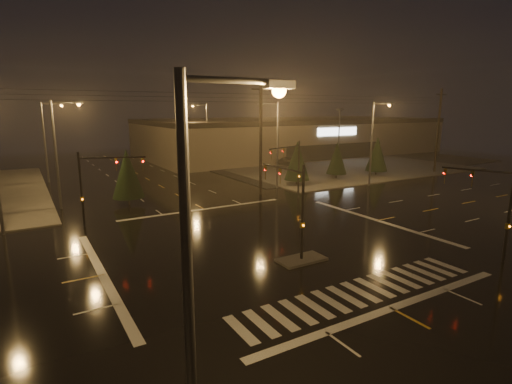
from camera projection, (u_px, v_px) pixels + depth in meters
ground at (267, 242)px, 28.06m from camera, size 140.00×140.00×0.00m
sidewalk_ne at (322, 163)px, 68.28m from camera, size 36.00×36.00×0.12m
median_island at (301, 259)px, 24.68m from camera, size 3.00×1.60×0.15m
crosswalk at (360, 292)px, 20.48m from camera, size 15.00×2.60×0.01m
stop_bar_near at (391, 308)px, 18.80m from camera, size 16.00×0.50×0.01m
stop_bar_far at (204, 209)px, 37.32m from camera, size 16.00×0.50×0.01m
parking_lot at (352, 163)px, 69.10m from camera, size 50.00×24.00×0.08m
retail_building at (291, 135)px, 83.46m from camera, size 60.20×28.30×7.20m
signal_mast_median at (294, 199)px, 24.71m from camera, size 0.25×4.59×6.00m
signal_mast_ne at (293, 163)px, 40.56m from camera, size 4.84×1.86×6.00m
signal_mast_nw at (95, 180)px, 31.07m from camera, size 4.84×1.86×6.00m
signal_mast_se at (495, 201)px, 24.20m from camera, size 1.55×3.87×6.00m
streetlight_0 at (201, 270)px, 8.66m from camera, size 2.77×0.32×10.00m
streetlight_1 at (59, 147)px, 36.44m from camera, size 2.77×0.32×10.00m
streetlight_2 at (47, 137)px, 49.90m from camera, size 2.77×0.32×10.00m
streetlight_3 at (275, 139)px, 45.92m from camera, size 2.77×0.32×10.00m
streetlight_4 at (205, 131)px, 62.76m from camera, size 2.77×0.32×10.00m
streetlight_6 at (374, 138)px, 47.27m from camera, size 0.32×2.77×10.00m
utility_pole_1 at (261, 138)px, 42.58m from camera, size 2.20×0.32×12.00m
utility_pole_2 at (438, 130)px, 57.56m from camera, size 2.20×0.32×12.00m
conifer_0 at (297, 160)px, 48.37m from camera, size 3.05×3.05×5.47m
conifer_1 at (337, 158)px, 52.95m from camera, size 2.69×2.69×4.90m
conifer_2 at (377, 154)px, 55.42m from camera, size 3.01×3.01×5.40m
conifer_3 at (127, 173)px, 38.59m from camera, size 3.04×3.04×5.46m
car_parked at (290, 161)px, 64.93m from camera, size 3.44×4.96×1.57m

